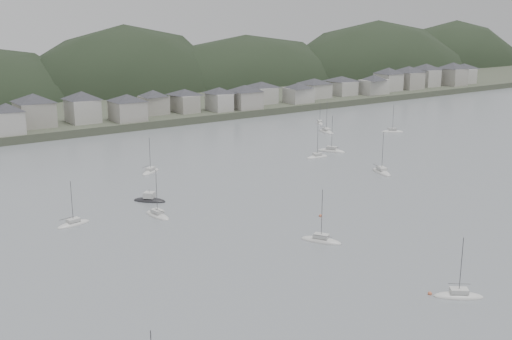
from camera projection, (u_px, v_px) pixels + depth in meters
far_shore_land at (21, 94)px, 335.38m from camera, size 900.00×250.00×3.00m
forested_ridge at (47, 124)px, 320.83m from camera, size 851.55×103.94×102.57m
waterfront_town at (210, 97)px, 272.56m from camera, size 451.48×28.46×12.92m
moored_fleet at (254, 203)px, 151.48m from camera, size 252.04×163.04×12.88m
motor_launch_far at (150, 200)px, 153.39m from camera, size 7.75×7.97×3.95m
mooring_buoys at (316, 228)px, 134.00m from camera, size 176.68×129.14×0.70m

